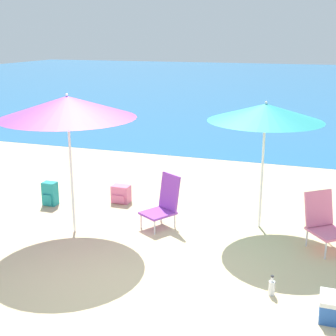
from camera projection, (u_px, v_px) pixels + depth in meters
name	position (u px, v px, depth m)	size (l,w,h in m)	color
ground_plane	(126.00, 272.00, 6.03)	(60.00, 60.00, 0.00)	#D1BA89
sea_water	(290.00, 83.00, 29.62)	(60.00, 40.00, 0.01)	#23669E
beach_umbrella_purple	(67.00, 107.00, 6.76)	(2.01, 2.01, 2.15)	white
beach_umbrella_teal	(266.00, 113.00, 6.97)	(1.74, 1.74, 2.01)	white
beach_chair_pink	(324.00, 221.00, 6.64)	(0.70, 0.73, 0.81)	silver
beach_chair_purple	(164.00, 202.00, 7.40)	(0.63, 0.67, 0.84)	silver
backpack_teal	(50.00, 194.00, 8.37)	(0.24, 0.21, 0.42)	teal
backpack_pink	(121.00, 194.00, 8.51)	(0.32, 0.25, 0.32)	pink
water_bottle	(272.00, 287.00, 5.49)	(0.07, 0.07, 0.25)	silver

